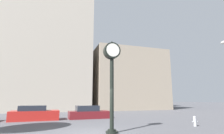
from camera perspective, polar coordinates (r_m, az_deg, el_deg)
name	(u,v)px	position (r m, az deg, el deg)	size (l,w,h in m)	color
ground_plane	(92,134)	(10.53, -6.68, -20.90)	(200.00, 200.00, 0.00)	#515156
building_tall_tower	(49,14)	(37.99, -20.02, 15.94)	(15.68, 12.00, 36.88)	#ADA393
building_storefront_row	(125,81)	(37.15, 4.37, -4.46)	(14.19, 12.00, 11.64)	gray
street_clock	(112,70)	(10.63, -0.07, -1.13)	(1.01, 0.71, 5.50)	black
car_red	(35,114)	(18.36, -23.98, -13.81)	(4.33, 2.03, 1.35)	red
car_maroon	(89,113)	(18.68, -7.68, -14.65)	(4.14, 1.94, 1.29)	maroon
fire_hydrant_near	(195,121)	(14.49, 25.42, -15.65)	(0.47, 0.20, 0.72)	#B7B7BC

